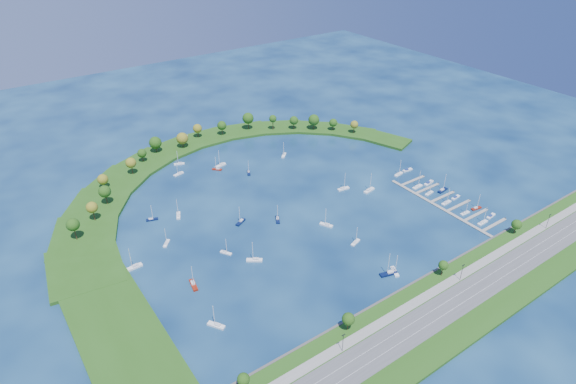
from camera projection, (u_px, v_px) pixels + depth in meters
ground at (286, 203)px, 316.64m from camera, size 700.00×700.00×0.00m
south_shoreline at (433, 315)px, 230.17m from camera, size 420.00×43.10×11.60m
breakwater at (189, 191)px, 327.54m from camera, size 286.74×247.64×2.00m
breakwater_trees at (210, 142)px, 370.99m from camera, size 237.92×94.69×14.90m
harbor_tower at (187, 138)px, 392.32m from camera, size 2.60×2.60×4.63m
dock_system at (446, 203)px, 315.53m from camera, size 24.28×82.00×1.60m
moored_boat_0 at (226, 252)px, 270.90m from camera, size 5.22×6.96×10.20m
moored_boat_1 at (166, 243)px, 278.26m from camera, size 6.21×6.80×10.60m
moored_boat_2 at (326, 224)px, 293.90m from camera, size 5.82×8.42×12.15m
moored_boat_3 at (389, 273)px, 255.66m from camera, size 10.17×5.25×14.40m
moored_boat_4 at (241, 221)px, 296.63m from camera, size 8.34×5.87×12.08m
moored_boat_5 at (134, 267)px, 260.08m from camera, size 9.45×3.08×13.71m
moored_boat_6 at (369, 190)px, 328.62m from camera, size 9.66×4.30×13.73m
moored_boat_7 at (255, 260)px, 265.34m from camera, size 8.61×7.14×12.96m
moored_boat_8 at (355, 242)px, 278.97m from camera, size 7.73×4.24×10.94m
moored_boat_9 at (343, 188)px, 330.58m from camera, size 8.88×3.54×12.69m
moored_boat_10 at (179, 174)px, 348.35m from camera, size 8.18×3.88×11.59m
moored_boat_11 at (249, 172)px, 350.06m from camera, size 4.98×7.31×10.54m
moored_boat_12 at (216, 325)px, 224.68m from camera, size 6.72×8.58×12.71m
moored_boat_13 at (217, 169)px, 354.42m from camera, size 6.58×6.55×10.66m
moored_boat_14 at (278, 219)px, 298.81m from camera, size 5.78×8.06×11.71m
moored_boat_15 at (284, 155)px, 373.78m from camera, size 7.52×7.38×12.10m
moored_boat_16 at (395, 271)px, 257.24m from camera, size 5.54×8.41×12.07m
moored_boat_17 at (193, 284)px, 248.24m from camera, size 4.13×9.43×13.41m
moored_boat_18 at (152, 219)px, 299.06m from camera, size 7.63×4.16×10.81m
moored_boat_19 at (220, 165)px, 359.44m from camera, size 9.65×4.58×13.68m
moored_boat_20 at (179, 163)px, 361.74m from camera, size 8.00×4.70×11.36m
moored_boat_21 at (178, 215)px, 302.71m from camera, size 5.35×8.27×11.84m
docked_boat_0 at (483, 222)px, 295.95m from camera, size 8.00×2.36×11.70m
docked_boat_1 at (491, 216)px, 302.28m from camera, size 8.10×3.24×1.61m
docked_boat_2 at (465, 213)px, 305.06m from camera, size 7.21×2.42×10.44m
docked_boat_3 at (476, 208)px, 309.77m from camera, size 7.73×3.26×11.02m
docked_boat_4 at (446, 202)px, 315.38m from camera, size 8.08×2.57×11.76m
docked_boat_5 at (456, 197)px, 321.24m from camera, size 7.85×2.97×1.56m
docked_boat_6 at (429, 193)px, 325.52m from camera, size 7.66×3.06×10.95m
docked_boat_7 at (443, 190)px, 328.74m from camera, size 9.13×3.52×13.08m
docked_boat_8 at (417, 186)px, 332.73m from camera, size 8.76×2.98×12.67m
docked_boat_9 at (429, 183)px, 337.37m from camera, size 9.32×3.99×1.84m
docked_boat_10 at (399, 174)px, 347.97m from camera, size 8.40×3.51×11.98m
docked_boat_11 at (407, 170)px, 353.58m from camera, size 8.37×2.91×1.68m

